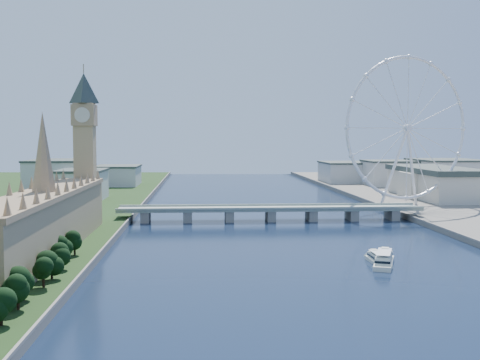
{
  "coord_description": "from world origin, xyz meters",
  "views": [
    {
      "loc": [
        -51.08,
        -131.35,
        59.87
      ],
      "look_at": [
        -28.21,
        210.0,
        35.95
      ],
      "focal_mm": 45.0,
      "sensor_mm": 36.0,
      "label": 1
    }
  ],
  "objects": [
    {
      "name": "parliament_range",
      "position": [
        -128.0,
        170.0,
        18.48
      ],
      "size": [
        24.0,
        200.0,
        70.0
      ],
      "color": "tan",
      "rests_on": "ground"
    },
    {
      "name": "tree_row",
      "position": [
        -113.0,
        66.0,
        9.07
      ],
      "size": [
        7.98,
        199.98,
        20.12
      ],
      "color": "black",
      "rests_on": "ground"
    },
    {
      "name": "city_skyline",
      "position": [
        39.22,
        560.08,
        16.96
      ],
      "size": [
        505.0,
        280.0,
        32.0
      ],
      "color": "beige",
      "rests_on": "ground"
    },
    {
      "name": "big_ben",
      "position": [
        -128.0,
        278.0,
        66.57
      ],
      "size": [
        20.02,
        20.02,
        110.0
      ],
      "color": "tan",
      "rests_on": "ground"
    },
    {
      "name": "westminster_bridge",
      "position": [
        0.0,
        300.0,
        6.63
      ],
      "size": [
        220.0,
        22.0,
        9.5
      ],
      "color": "gray",
      "rests_on": "ground"
    },
    {
      "name": "tour_boat_near",
      "position": [
        33.75,
        146.63,
        0.0
      ],
      "size": [
        7.02,
        26.7,
        5.86
      ],
      "primitive_type": null,
      "rotation": [
        0.0,
        0.0,
        0.01
      ],
      "color": "silver",
      "rests_on": "ground"
    },
    {
      "name": "tour_boat_far",
      "position": [
        35.04,
        142.27,
        0.0
      ],
      "size": [
        19.19,
        33.19,
        7.17
      ],
      "primitive_type": null,
      "rotation": [
        0.0,
        0.0,
        -0.36
      ],
      "color": "silver",
      "rests_on": "ground"
    },
    {
      "name": "london_eye",
      "position": [
        119.98,
        355.08,
        67.52
      ],
      "size": [
        113.6,
        39.12,
        124.3
      ],
      "color": "silver",
      "rests_on": "ground"
    },
    {
      "name": "county_hall",
      "position": [
        175.0,
        430.0,
        0.0
      ],
      "size": [
        54.0,
        144.0,
        35.0
      ],
      "primitive_type": null,
      "color": "beige",
      "rests_on": "ground"
    }
  ]
}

